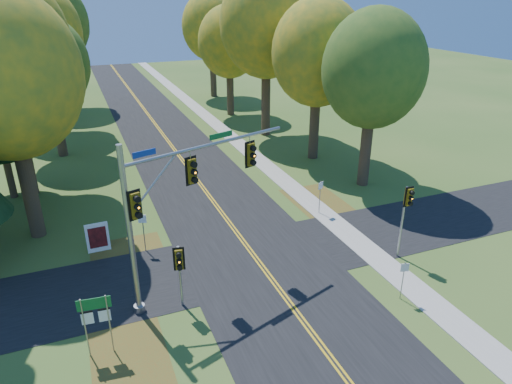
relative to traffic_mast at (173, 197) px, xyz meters
name	(u,v)px	position (x,y,z in m)	size (l,w,h in m)	color
ground	(270,277)	(4.58, -0.35, -5.18)	(160.00, 160.00, 0.00)	#35581F
road_main	(270,277)	(4.58, -0.35, -5.17)	(8.00, 160.00, 0.02)	black
road_cross	(255,257)	(4.58, 1.65, -5.17)	(60.00, 6.00, 0.02)	black
centerline_left	(268,277)	(4.48, -0.35, -5.15)	(0.10, 160.00, 0.01)	gold
centerline_right	(271,276)	(4.68, -0.35, -5.15)	(0.10, 160.00, 0.01)	gold
sidewalk_east	(371,253)	(10.78, -0.35, -5.15)	(1.60, 160.00, 0.06)	#9E998E
leaf_patch_w_near	(130,263)	(-1.92, 3.65, -5.17)	(4.00, 6.00, 0.00)	brown
leaf_patch_e	(326,208)	(11.38, 5.65, -5.17)	(3.50, 8.00, 0.00)	brown
leaf_patch_w_far	(129,356)	(-2.92, -3.35, -5.17)	(3.00, 5.00, 0.00)	brown
tree_w_a	(6,75)	(-6.55, 9.03, 4.31)	(8.00, 8.00, 14.15)	#38281C
tree_e_a	(374,70)	(16.14, 8.42, 3.36)	(7.20, 7.20, 12.73)	#38281C
tree_w_b	(2,45)	(-7.15, 15.94, 5.19)	(8.60, 8.60, 15.38)	#38281C
tree_e_b	(318,53)	(15.54, 15.23, 3.72)	(7.60, 7.60, 13.33)	#38281C
tree_w_c	(48,64)	(-4.96, 24.12, 2.77)	(6.80, 6.80, 11.91)	#38281C
tree_e_c	(267,24)	(14.46, 23.34, 5.49)	(8.80, 8.80, 15.79)	#38281C
tree_w_d	(39,33)	(-5.55, 32.83, 4.60)	(8.20, 8.20, 14.56)	#38281C
tree_e_d	(229,42)	(13.84, 32.52, 3.06)	(7.00, 7.00, 12.32)	#38281C
tree_w_e	(53,23)	(-4.35, 43.74, 4.90)	(8.40, 8.40, 14.97)	#38281C
tree_e_e	(212,27)	(15.05, 43.23, 4.02)	(7.80, 7.80, 13.74)	#38281C
traffic_mast	(173,197)	(0.00, 0.00, 0.00)	(8.44, 3.31, 8.05)	gray
east_signal_pole	(407,205)	(11.96, -1.34, -1.92)	(0.50, 0.57, 4.29)	gray
ped_signal_pole	(179,263)	(-0.18, -1.12, -2.75)	(0.51, 0.60, 3.26)	#9A9DA2
route_sign_cluster	(96,314)	(-3.92, -2.74, -3.23)	(1.29, 0.18, 2.77)	gray
info_kiosk	(98,238)	(-3.36, 5.63, -4.31)	(1.25, 0.23, 1.73)	white
reg_sign_e_north	(320,191)	(10.54, 5.16, -3.58)	(0.42, 0.20, 2.33)	gray
reg_sign_e_south	(404,274)	(9.65, -4.36, -3.77)	(0.38, 0.14, 2.05)	gray
reg_sign_w	(143,226)	(-0.93, 4.67, -3.56)	(0.43, 0.19, 2.36)	gray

